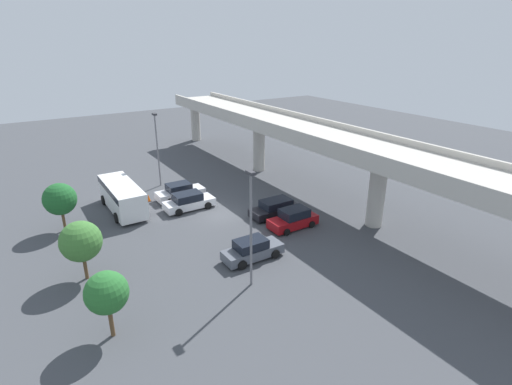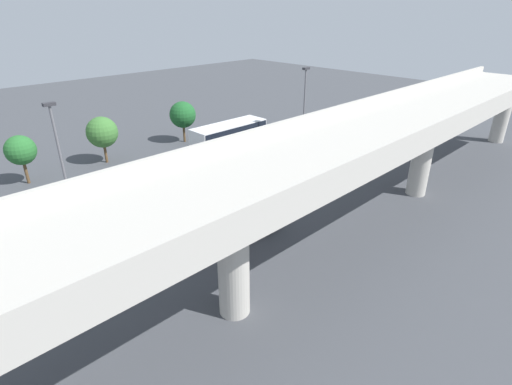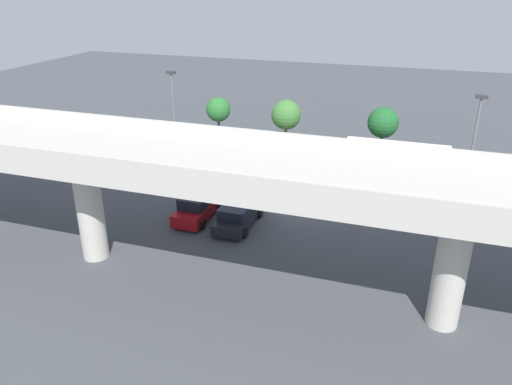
{
  "view_description": "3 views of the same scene",
  "coord_description": "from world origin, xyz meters",
  "px_view_note": "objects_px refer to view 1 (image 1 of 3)",
  "views": [
    {
      "loc": [
        30.46,
        -15.38,
        15.4
      ],
      "look_at": [
        2.12,
        2.7,
        2.33
      ],
      "focal_mm": 28.0,
      "sensor_mm": 36.0,
      "label": 1
    },
    {
      "loc": [
        18.85,
        21.59,
        13.09
      ],
      "look_at": [
        0.41,
        2.8,
        0.72
      ],
      "focal_mm": 28.0,
      "sensor_mm": 36.0,
      "label": 2
    },
    {
      "loc": [
        -7.15,
        30.71,
        14.69
      ],
      "look_at": [
        2.61,
        1.79,
        1.3
      ],
      "focal_mm": 35.0,
      "sensor_mm": 36.0,
      "label": 3
    }
  ],
  "objects_px": {
    "tree_front_right": "(107,293)",
    "traffic_cone": "(149,198)",
    "shuttle_bus": "(122,195)",
    "parked_car_1": "(189,201)",
    "tree_front_centre": "(81,241)",
    "lamp_post_mid_lot": "(251,221)",
    "tree_front_left": "(60,199)",
    "parked_car_0": "(180,192)",
    "parked_car_3": "(293,219)",
    "parked_car_2": "(275,208)",
    "parked_car_4": "(252,250)",
    "lamp_post_near_aisle": "(157,144)"
  },
  "relations": [
    {
      "from": "shuttle_bus",
      "to": "traffic_cone",
      "type": "xyz_separation_m",
      "value": [
        -0.91,
        2.74,
        -1.26
      ]
    },
    {
      "from": "tree_front_left",
      "to": "traffic_cone",
      "type": "bearing_deg",
      "value": 107.16
    },
    {
      "from": "parked_car_1",
      "to": "tree_front_right",
      "type": "bearing_deg",
      "value": -127.32
    },
    {
      "from": "parked_car_3",
      "to": "lamp_post_mid_lot",
      "type": "bearing_deg",
      "value": 35.11
    },
    {
      "from": "tree_front_left",
      "to": "tree_front_right",
      "type": "bearing_deg",
      "value": 0.5
    },
    {
      "from": "tree_front_right",
      "to": "parked_car_3",
      "type": "bearing_deg",
      "value": 107.98
    },
    {
      "from": "lamp_post_near_aisle",
      "to": "traffic_cone",
      "type": "height_order",
      "value": "lamp_post_near_aisle"
    },
    {
      "from": "parked_car_0",
      "to": "tree_front_left",
      "type": "xyz_separation_m",
      "value": [
        1.4,
        -11.08,
        2.11
      ]
    },
    {
      "from": "parked_car_2",
      "to": "traffic_cone",
      "type": "xyz_separation_m",
      "value": [
        -9.66,
        -8.74,
        -0.41
      ]
    },
    {
      "from": "parked_car_4",
      "to": "shuttle_bus",
      "type": "distance_m",
      "value": 15.28
    },
    {
      "from": "lamp_post_mid_lot",
      "to": "tree_front_centre",
      "type": "height_order",
      "value": "lamp_post_mid_lot"
    },
    {
      "from": "parked_car_3",
      "to": "tree_front_centre",
      "type": "relative_size",
      "value": 1.03
    },
    {
      "from": "lamp_post_mid_lot",
      "to": "tree_front_centre",
      "type": "bearing_deg",
      "value": -126.18
    },
    {
      "from": "parked_car_3",
      "to": "traffic_cone",
      "type": "distance_m",
      "value": 15.24
    },
    {
      "from": "parked_car_4",
      "to": "lamp_post_mid_lot",
      "type": "bearing_deg",
      "value": -123.19
    },
    {
      "from": "lamp_post_near_aisle",
      "to": "tree_front_left",
      "type": "relative_size",
      "value": 1.9
    },
    {
      "from": "parked_car_3",
      "to": "tree_front_centre",
      "type": "distance_m",
      "value": 16.9
    },
    {
      "from": "parked_car_0",
      "to": "shuttle_bus",
      "type": "height_order",
      "value": "shuttle_bus"
    },
    {
      "from": "lamp_post_near_aisle",
      "to": "lamp_post_mid_lot",
      "type": "distance_m",
      "value": 21.78
    },
    {
      "from": "parked_car_3",
      "to": "tree_front_right",
      "type": "bearing_deg",
      "value": 17.98
    },
    {
      "from": "parked_car_4",
      "to": "lamp_post_near_aisle",
      "type": "relative_size",
      "value": 0.58
    },
    {
      "from": "parked_car_0",
      "to": "lamp_post_near_aisle",
      "type": "height_order",
      "value": "lamp_post_near_aisle"
    },
    {
      "from": "shuttle_bus",
      "to": "tree_front_left",
      "type": "height_order",
      "value": "tree_front_left"
    },
    {
      "from": "parked_car_1",
      "to": "parked_car_3",
      "type": "relative_size",
      "value": 1.1
    },
    {
      "from": "parked_car_4",
      "to": "tree_front_centre",
      "type": "relative_size",
      "value": 1.09
    },
    {
      "from": "lamp_post_near_aisle",
      "to": "traffic_cone",
      "type": "distance_m",
      "value": 6.39
    },
    {
      "from": "tree_front_right",
      "to": "traffic_cone",
      "type": "height_order",
      "value": "tree_front_right"
    },
    {
      "from": "shuttle_bus",
      "to": "parked_car_0",
      "type": "bearing_deg",
      "value": 87.93
    },
    {
      "from": "parked_car_4",
      "to": "traffic_cone",
      "type": "xyz_separation_m",
      "value": [
        -15.09,
        -2.86,
        -0.42
      ]
    },
    {
      "from": "parked_car_0",
      "to": "tree_front_left",
      "type": "relative_size",
      "value": 1.15
    },
    {
      "from": "parked_car_4",
      "to": "tree_front_right",
      "type": "bearing_deg",
      "value": -165.36
    },
    {
      "from": "parked_car_0",
      "to": "parked_car_4",
      "type": "height_order",
      "value": "parked_car_0"
    },
    {
      "from": "shuttle_bus",
      "to": "tree_front_centre",
      "type": "height_order",
      "value": "tree_front_centre"
    },
    {
      "from": "parked_car_4",
      "to": "shuttle_bus",
      "type": "bearing_deg",
      "value": 111.57
    },
    {
      "from": "parked_car_1",
      "to": "lamp_post_mid_lot",
      "type": "relative_size",
      "value": 0.6
    },
    {
      "from": "shuttle_bus",
      "to": "tree_front_right",
      "type": "bearing_deg",
      "value": -17.17
    },
    {
      "from": "lamp_post_mid_lot",
      "to": "tree_front_right",
      "type": "xyz_separation_m",
      "value": [
        0.05,
        -9.05,
        -1.87
      ]
    },
    {
      "from": "parked_car_3",
      "to": "tree_front_centre",
      "type": "height_order",
      "value": "tree_front_centre"
    },
    {
      "from": "parked_car_0",
      "to": "parked_car_3",
      "type": "height_order",
      "value": "parked_car_3"
    },
    {
      "from": "lamp_post_mid_lot",
      "to": "lamp_post_near_aisle",
      "type": "bearing_deg",
      "value": 175.78
    },
    {
      "from": "lamp_post_mid_lot",
      "to": "tree_front_left",
      "type": "height_order",
      "value": "lamp_post_mid_lot"
    },
    {
      "from": "parked_car_1",
      "to": "traffic_cone",
      "type": "xyz_separation_m",
      "value": [
        -3.94,
        -2.66,
        -0.44
      ]
    },
    {
      "from": "parked_car_1",
      "to": "tree_front_centre",
      "type": "relative_size",
      "value": 1.14
    },
    {
      "from": "tree_front_left",
      "to": "traffic_cone",
      "type": "distance_m",
      "value": 8.89
    },
    {
      "from": "tree_front_right",
      "to": "traffic_cone",
      "type": "bearing_deg",
      "value": 155.94
    },
    {
      "from": "tree_front_centre",
      "to": "lamp_post_near_aisle",
      "type": "bearing_deg",
      "value": 144.57
    },
    {
      "from": "parked_car_0",
      "to": "parked_car_3",
      "type": "bearing_deg",
      "value": -63.4
    },
    {
      "from": "parked_car_2",
      "to": "parked_car_3",
      "type": "xyz_separation_m",
      "value": [
        2.87,
        -0.08,
        0.05
      ]
    },
    {
      "from": "parked_car_4",
      "to": "parked_car_1",
      "type": "bearing_deg",
      "value": 91.03
    },
    {
      "from": "parked_car_0",
      "to": "parked_car_2",
      "type": "bearing_deg",
      "value": -55.82
    }
  ]
}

